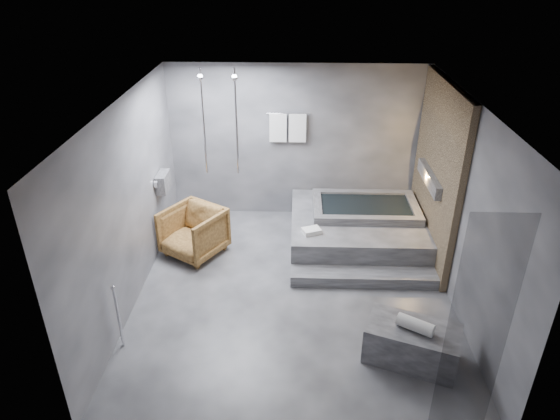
{
  "coord_description": "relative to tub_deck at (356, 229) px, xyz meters",
  "views": [
    {
      "loc": [
        0.01,
        -5.94,
        4.48
      ],
      "look_at": [
        -0.21,
        0.3,
        1.19
      ],
      "focal_mm": 32.0,
      "sensor_mm": 36.0,
      "label": 1
    }
  ],
  "objects": [
    {
      "name": "deck_towel",
      "position": [
        -0.78,
        -0.59,
        0.29
      ],
      "size": [
        0.33,
        0.29,
        0.07
      ],
      "primitive_type": "cube",
      "rotation": [
        0.0,
        0.0,
        0.38
      ],
      "color": "white",
      "rests_on": "tub_deck"
    },
    {
      "name": "tub_deck",
      "position": [
        0.0,
        0.0,
        0.0
      ],
      "size": [
        2.2,
        2.0,
        0.5
      ],
      "primitive_type": "cube",
      "color": "#38383B",
      "rests_on": "ground"
    },
    {
      "name": "rolled_towel",
      "position": [
        0.39,
        -2.79,
        0.32
      ],
      "size": [
        0.45,
        0.36,
        0.16
      ],
      "primitive_type": "cylinder",
      "rotation": [
        0.0,
        1.57,
        -0.55
      ],
      "color": "silver",
      "rests_on": "concrete_bench"
    },
    {
      "name": "concrete_bench",
      "position": [
        0.39,
        -2.76,
        -0.01
      ],
      "size": [
        1.22,
        0.94,
        0.49
      ],
      "primitive_type": "cube",
      "rotation": [
        0.0,
        0.0,
        -0.36
      ],
      "color": "#363639",
      "rests_on": "ground"
    },
    {
      "name": "room",
      "position": [
        -0.65,
        -1.21,
        1.48
      ],
      "size": [
        5.0,
        5.04,
        2.82
      ],
      "color": "#323235",
      "rests_on": "ground"
    },
    {
      "name": "driftwood_chair",
      "position": [
        -2.69,
        -0.46,
        0.15
      ],
      "size": [
        1.19,
        1.2,
        0.8
      ],
      "primitive_type": "imported",
      "rotation": [
        0.0,
        0.0,
        -0.56
      ],
      "color": "#4B2E12",
      "rests_on": "ground"
    },
    {
      "name": "tub_step",
      "position": [
        0.0,
        -1.18,
        -0.16
      ],
      "size": [
        2.2,
        0.36,
        0.18
      ],
      "primitive_type": "cube",
      "color": "#38383B",
      "rests_on": "ground"
    }
  ]
}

